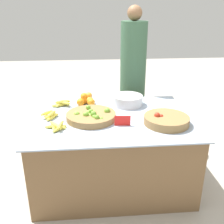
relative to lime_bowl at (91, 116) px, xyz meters
The scene contains 11 objects.
ground_plane 0.71m from the lime_bowl, ahead, with size 12.00×12.00×0.00m, color #ADA599.
market_table 0.40m from the lime_bowl, ahead, with size 1.41×1.05×0.65m.
lime_bowl is the anchor object (origin of this frame).
tomato_basket 0.64m from the lime_bowl, 13.10° to the right, with size 0.38×0.38×0.10m.
orange_pile 0.38m from the lime_bowl, 96.91° to the left, with size 0.18×0.16×0.11m.
metal_bowl 0.49m from the lime_bowl, 42.06° to the left, with size 0.30×0.30×0.10m.
price_sign 0.29m from the lime_bowl, 30.28° to the right, with size 0.13×0.02×0.09m.
banana_bunch_back_center 0.45m from the lime_bowl, 129.07° to the left, with size 0.20×0.14×0.06m.
banana_bunch_front_right 0.33m from the lime_bowl, 148.74° to the right, with size 0.19×0.18×0.06m.
banana_bunch_front_left 0.36m from the lime_bowl, 169.74° to the left, with size 0.17×0.18×0.06m.
vendor_person 0.99m from the lime_bowl, 59.75° to the left, with size 0.30×0.30×1.58m.
Camera 1 is at (-0.18, -2.12, 1.58)m, focal length 42.00 mm.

